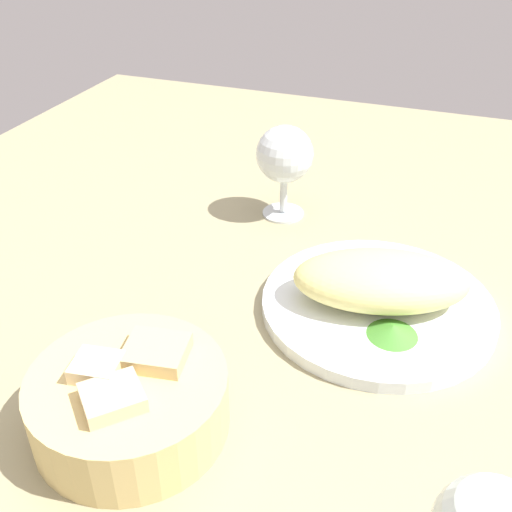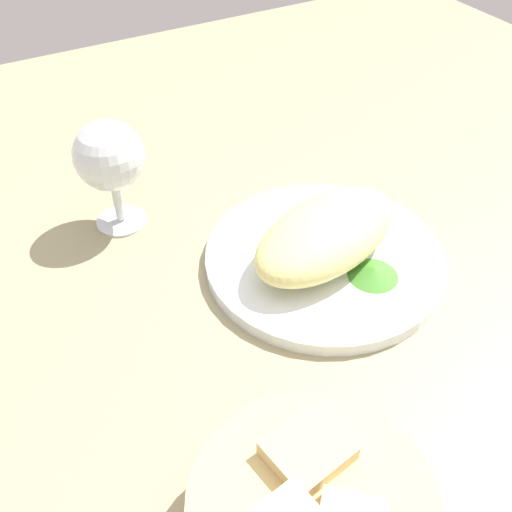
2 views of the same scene
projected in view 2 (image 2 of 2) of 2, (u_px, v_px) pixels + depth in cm
name	position (u px, v px, depth cm)	size (l,w,h in cm)	color
ground_plane	(326.00, 299.00, 59.31)	(140.00, 140.00, 2.00)	#99916C
plate	(324.00, 258.00, 61.34)	(24.70, 24.70, 1.40)	white
omelette	(326.00, 234.00, 59.09)	(18.25, 9.73, 5.26)	#E3DA83
lettuce_garnish	(373.00, 272.00, 58.03)	(5.08, 5.08, 1.12)	#448A30
wine_glass_near	(109.00, 159.00, 61.26)	(7.51, 7.51, 12.58)	silver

